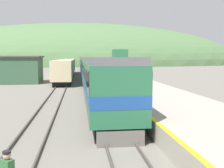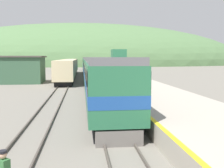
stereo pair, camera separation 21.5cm
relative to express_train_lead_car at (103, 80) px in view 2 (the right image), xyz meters
The scene contains 10 objects.
track_main 43.40m from the express_train_lead_car, 90.00° to the left, with size 1.52×180.00×0.16m.
track_siding 43.62m from the express_train_lead_car, 95.75° to the left, with size 1.52×180.00×0.16m.
platform 23.92m from the express_train_lead_car, 78.14° to the left, with size 6.36×140.00×1.03m.
distant_hills 129.16m from the express_train_lead_car, 90.00° to the left, with size 188.34×84.75×45.59m.
station_shed 25.20m from the express_train_lead_car, 116.22° to the left, with size 6.61×6.29×4.39m.
express_train_lead_car is the anchor object (origin of this frame).
carriage_second 21.21m from the express_train_lead_car, 90.00° to the left, with size 2.93×20.36×4.18m.
carriage_third 42.45m from the express_train_lead_car, 90.00° to the left, with size 2.93×20.36×4.18m.
carriage_fourth 63.69m from the express_train_lead_car, 90.00° to the left, with size 2.93×20.36×4.18m.
siding_train 33.74m from the express_train_lead_car, 97.43° to the left, with size 2.90×37.78×3.70m.
Camera 2 is at (-1.71, 5.28, 4.19)m, focal length 42.00 mm.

